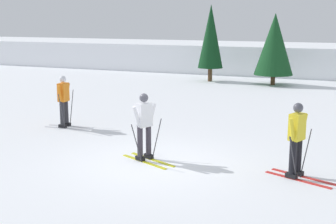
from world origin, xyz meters
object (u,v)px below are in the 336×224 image
(skier_orange, at_px, (64,100))
(conifer_far_left, at_px, (274,44))
(conifer_far_centre, at_px, (211,36))
(skier_white, at_px, (144,125))
(skier_yellow, at_px, (297,138))

(skier_orange, distance_m, conifer_far_left, 13.57)
(conifer_far_left, bearing_deg, skier_orange, -109.67)
(skier_orange, distance_m, conifer_far_centre, 12.95)
(conifer_far_left, bearing_deg, skier_white, -92.14)
(skier_white, distance_m, skier_orange, 4.59)
(conifer_far_left, bearing_deg, conifer_far_centre, 178.51)
(skier_white, height_order, skier_yellow, same)
(skier_orange, distance_m, skier_yellow, 8.00)
(skier_orange, xyz_separation_m, conifer_far_centre, (0.97, 12.82, 1.61))
(skier_yellow, bearing_deg, conifer_far_centre, 114.16)
(skier_white, xyz_separation_m, skier_orange, (-3.99, 2.27, 0.00))
(skier_white, xyz_separation_m, skier_yellow, (3.71, 0.11, -0.00))
(skier_white, height_order, skier_orange, same)
(skier_orange, bearing_deg, skier_yellow, -15.73)
(skier_orange, xyz_separation_m, skier_yellow, (7.70, -2.17, -0.00))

